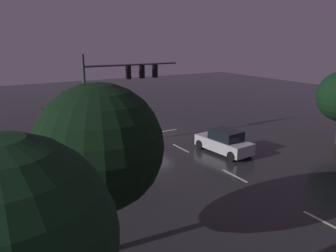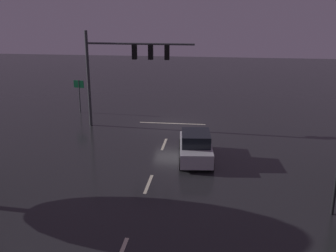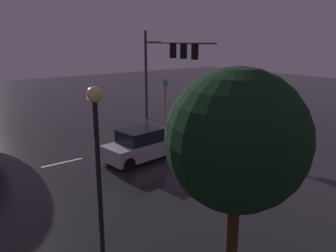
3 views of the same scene
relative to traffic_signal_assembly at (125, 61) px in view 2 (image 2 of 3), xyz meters
name	(u,v)px [view 2 (image 2 of 3)]	position (x,y,z in m)	size (l,w,h in m)	color
ground_plane	(171,126)	(-3.23, -0.47, -4.82)	(80.00, 80.00, 0.00)	#232326
traffic_signal_assembly	(125,61)	(0.00, 0.00, 0.00)	(7.74, 0.47, 6.93)	#383A3D
lane_dash_far	(164,144)	(-3.23, 3.53, -4.82)	(2.20, 0.16, 0.01)	beige
lane_dash_mid	(148,184)	(-3.23, 9.53, -4.82)	(2.20, 0.16, 0.01)	beige
stop_bar	(172,123)	(-3.23, -1.18, -4.82)	(5.00, 0.16, 0.01)	beige
car_approaching	(196,147)	(-5.39, 5.90, -4.02)	(2.27, 4.50, 1.70)	#B7B7BC
route_sign	(79,89)	(4.75, -3.44, -2.84)	(0.89, 0.23, 2.74)	#383A3D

